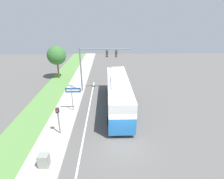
{
  "coord_description": "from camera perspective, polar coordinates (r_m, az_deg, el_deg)",
  "views": [
    {
      "loc": [
        -1.41,
        -12.49,
        9.99
      ],
      "look_at": [
        -0.83,
        7.21,
        1.87
      ],
      "focal_mm": 28.0,
      "sensor_mm": 36.0,
      "label": 1
    }
  ],
  "objects": [
    {
      "name": "grass_verge",
      "position": [
        17.85,
        -28.94,
        -14.69
      ],
      "size": [
        3.6,
        80.0,
        0.1
      ],
      "color": "#568442",
      "rests_on": "ground_plane"
    },
    {
      "name": "ground_plane",
      "position": [
        16.06,
        3.87,
        -16.15
      ],
      "size": [
        80.0,
        80.0,
        0.0
      ],
      "primitive_type": "plane",
      "color": "#565451"
    },
    {
      "name": "street_sign",
      "position": [
        19.84,
        -12.71,
        -1.4
      ],
      "size": [
        1.7,
        0.08,
        2.94
      ],
      "color": "slate",
      "rests_on": "ground_plane"
    },
    {
      "name": "pedestrian_signal",
      "position": [
        16.36,
        -17.18,
        -8.45
      ],
      "size": [
        0.28,
        0.34,
        2.73
      ],
      "color": "slate",
      "rests_on": "ground_plane"
    },
    {
      "name": "roadside_tree",
      "position": [
        31.53,
        -17.67,
        10.53
      ],
      "size": [
        3.16,
        3.16,
        5.57
      ],
      "color": "brown",
      "rests_on": "grass_verge"
    },
    {
      "name": "lane_divider_near",
      "position": [
        16.14,
        -9.5,
        -16.2
      ],
      "size": [
        0.14,
        30.0,
        0.01
      ],
      "color": "silver",
      "rests_on": "ground_plane"
    },
    {
      "name": "sidewalk",
      "position": [
        16.66,
        -18.75,
        -15.6
      ],
      "size": [
        2.8,
        80.0,
        0.12
      ],
      "color": "#ADA89E",
      "rests_on": "ground_plane"
    },
    {
      "name": "signal_gantry",
      "position": [
        24.37,
        -5.26,
        9.44
      ],
      "size": [
        6.94,
        0.41,
        6.34
      ],
      "color": "slate",
      "rests_on": "ground_plane"
    },
    {
      "name": "bus",
      "position": [
        20.38,
        2.02,
        -0.76
      ],
      "size": [
        2.6,
        12.18,
        3.64
      ],
      "color": "#236BB7",
      "rests_on": "ground_plane"
    },
    {
      "name": "utility_cabinet",
      "position": [
        14.18,
        -21.38,
        -20.82
      ],
      "size": [
        0.74,
        0.56,
        1.02
      ],
      "color": "gray",
      "rests_on": "sidewalk"
    }
  ]
}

